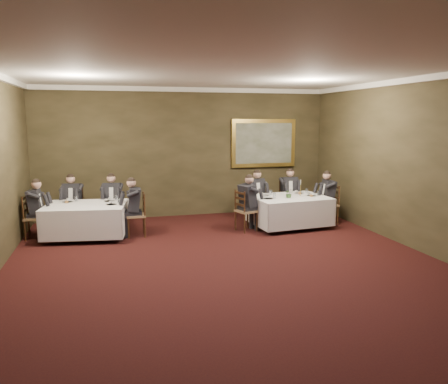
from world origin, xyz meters
name	(u,v)px	position (x,y,z in m)	size (l,w,h in m)	color
ground	(236,276)	(0.00, 0.00, 0.00)	(10.00, 10.00, 0.00)	black
ceiling	(238,65)	(0.00, 0.00, 3.50)	(8.00, 10.00, 0.10)	silver
back_wall	(186,153)	(0.00, 5.00, 1.75)	(8.00, 0.10, 3.50)	#2D2816
right_wall	(441,168)	(4.00, 0.00, 1.75)	(0.10, 10.00, 3.50)	#2D2816
crown_molding	(238,69)	(0.00, 0.00, 3.44)	(8.00, 10.00, 0.12)	white
table_main	(289,209)	(2.24, 3.02, 0.45)	(1.96, 1.57, 0.67)	black
table_second	(86,218)	(-2.60, 3.25, 0.45)	(1.95, 1.59, 0.67)	black
chair_main_backleft	(255,210)	(1.66, 3.91, 0.28)	(0.52, 0.50, 1.00)	olive
diner_main_backleft	(255,201)	(1.66, 3.90, 0.51)	(0.49, 0.55, 1.35)	black
chair_main_backright	(288,207)	(2.64, 4.00, 0.28)	(0.46, 0.44, 1.00)	olive
diner_main_backright	(289,199)	(2.64, 3.99, 0.51)	(0.43, 0.50, 1.35)	black
chair_main_endleft	(246,219)	(1.08, 2.90, 0.28)	(0.54, 0.55, 1.00)	olive
diner_main_endleft	(246,210)	(1.09, 2.91, 0.51)	(0.58, 0.53, 1.35)	black
chair_main_endright	(329,212)	(3.40, 3.12, 0.28)	(0.47, 0.49, 1.00)	olive
diner_main_endright	(329,204)	(3.39, 3.12, 0.51)	(0.52, 0.45, 1.35)	black
chair_sec_backleft	(74,217)	(-2.94, 4.22, 0.28)	(0.52, 0.50, 1.00)	olive
diner_sec_backleft	(73,208)	(-2.94, 4.21, 0.51)	(0.49, 0.55, 1.35)	black
chair_sec_backright	(113,216)	(-2.00, 4.08, 0.28)	(0.51, 0.50, 1.00)	olive
diner_sec_backright	(113,207)	(-2.00, 4.07, 0.51)	(0.49, 0.55, 1.35)	black
chair_sec_endright	(137,224)	(-1.49, 3.09, 0.28)	(0.43, 0.45, 1.00)	olive
diner_sec_endright	(136,214)	(-1.50, 3.09, 0.51)	(0.49, 0.43, 1.35)	black
chair_sec_endleft	(35,227)	(-3.71, 3.41, 0.28)	(0.44, 0.46, 1.00)	olive
diner_sec_endleft	(35,217)	(-3.70, 3.41, 0.51)	(0.50, 0.44, 1.35)	black
centerpiece	(289,193)	(2.17, 2.88, 0.88)	(0.21, 0.18, 0.24)	#2D5926
candlestick	(300,190)	(2.55, 3.05, 0.92)	(0.06, 0.06, 0.42)	#A58A32
place_setting_table_main	(266,194)	(1.76, 3.38, 0.80)	(0.33, 0.31, 0.14)	white
place_setting_table_second	(70,200)	(-2.97, 3.71, 0.80)	(0.33, 0.31, 0.14)	white
painting	(264,143)	(2.24, 4.94, 1.98)	(1.89, 0.09, 1.36)	gold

